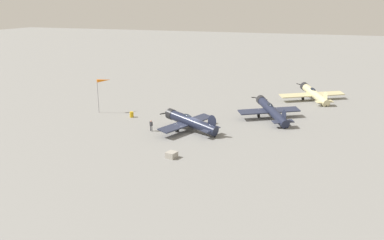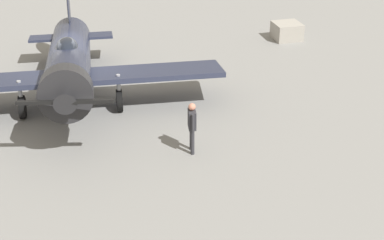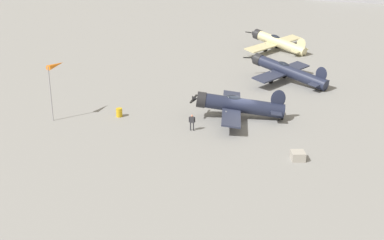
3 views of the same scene
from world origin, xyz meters
The scene contains 8 objects.
ground_plane centered at (0.00, 0.00, 0.00)m, with size 400.00×400.00×0.00m, color gray.
airplane_foreground centered at (-0.17, -0.46, 1.48)m, with size 10.74×9.90×3.31m.
airplane_mid_apron centered at (-10.58, 10.03, 1.53)m, with size 9.95×9.85×3.05m.
airplane_far_line centered at (-26.40, 15.81, 1.39)m, with size 9.61×12.23×3.09m.
ground_crew_mechanic centered at (1.78, -5.85, 1.00)m, with size 0.39×0.60×1.65m.
equipment_crate centered at (10.82, 1.14, 0.39)m, with size 1.47×1.42×0.77m.
fuel_drum centered at (-4.03, -12.17, 0.46)m, with size 0.68×0.68×0.92m.
windsock_mast centered at (-5.59, -18.21, 5.42)m, with size 2.19×1.98×5.89m.
Camera 3 is at (49.09, -19.15, 19.93)m, focal length 50.31 mm.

